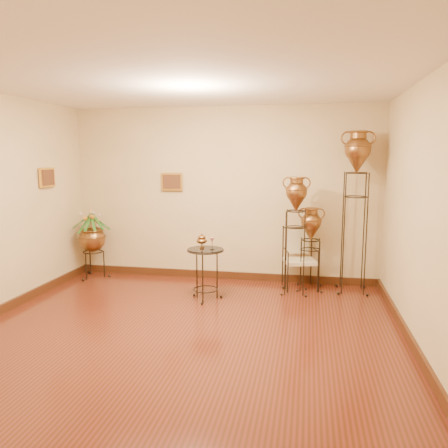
% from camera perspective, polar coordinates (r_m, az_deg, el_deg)
% --- Properties ---
extents(ground, '(5.00, 5.00, 0.00)m').
position_cam_1_polar(ground, '(5.05, -5.78, -14.57)').
color(ground, '#5F1F16').
rests_on(ground, ground).
extents(room_shell, '(5.02, 5.02, 2.81)m').
position_cam_1_polar(room_shell, '(4.66, -6.15, 5.45)').
color(room_shell, beige).
rests_on(room_shell, ground).
extents(amphora_tall, '(0.59, 0.59, 2.40)m').
position_cam_1_polar(amphora_tall, '(6.67, 16.73, 1.70)').
color(amphora_tall, '#2D2316').
rests_on(amphora_tall, ground).
extents(amphora_mid, '(0.42, 0.42, 1.74)m').
position_cam_1_polar(amphora_mid, '(6.45, 9.30, -1.37)').
color(amphora_mid, '#2D2316').
rests_on(amphora_mid, ground).
extents(amphora_short, '(0.51, 0.51, 1.28)m').
position_cam_1_polar(amphora_short, '(6.73, 11.22, -3.14)').
color(amphora_short, '#2D2316').
rests_on(amphora_short, ground).
extents(planter_urn, '(0.79, 0.79, 1.27)m').
position_cam_1_polar(planter_urn, '(7.58, -16.84, -1.47)').
color(planter_urn, '#2D2316').
rests_on(planter_urn, ground).
extents(armchair, '(0.62, 0.60, 0.93)m').
position_cam_1_polar(armchair, '(6.77, 9.90, -4.49)').
color(armchair, '#2D2316').
rests_on(armchair, ground).
extents(side_table, '(0.64, 0.64, 0.92)m').
position_cam_1_polar(side_table, '(6.18, -2.43, -6.44)').
color(side_table, '#2D2316').
rests_on(side_table, ground).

